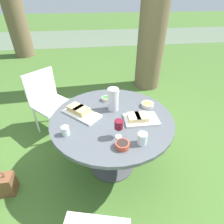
% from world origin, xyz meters
% --- Properties ---
extents(ground_plane, '(40.00, 40.00, 0.00)m').
position_xyz_m(ground_plane, '(0.00, 0.00, 0.00)').
color(ground_plane, '#446B2B').
extents(river_strip, '(40.00, 3.84, 0.01)m').
position_xyz_m(river_strip, '(0.00, 7.50, 0.00)').
color(river_strip, '#6B7F5B').
rests_on(river_strip, ground_plane).
extents(dining_table, '(1.21, 1.21, 0.70)m').
position_xyz_m(dining_table, '(0.00, 0.00, 0.59)').
color(dining_table, '#4C4C51').
rests_on(dining_table, ground_plane).
extents(chair_near_left, '(0.61, 0.61, 0.89)m').
position_xyz_m(chair_near_left, '(-0.77, 0.80, 0.52)').
color(chair_near_left, white).
rests_on(chair_near_left, ground_plane).
extents(water_pitcher, '(0.12, 0.11, 0.24)m').
position_xyz_m(water_pitcher, '(0.03, 0.14, 0.82)').
color(water_pitcher, silver).
rests_on(water_pitcher, dining_table).
extents(wine_glass, '(0.07, 0.07, 0.17)m').
position_xyz_m(wine_glass, '(0.01, -0.29, 0.83)').
color(wine_glass, silver).
rests_on(wine_glass, dining_table).
extents(platter_bread_main, '(0.41, 0.41, 0.07)m').
position_xyz_m(platter_bread_main, '(-0.31, 0.10, 0.73)').
color(platter_bread_main, white).
rests_on(platter_bread_main, dining_table).
extents(platter_charcuterie, '(0.33, 0.22, 0.06)m').
position_xyz_m(platter_charcuterie, '(0.25, -0.09, 0.73)').
color(platter_charcuterie, white).
rests_on(platter_charcuterie, dining_table).
extents(bowl_fries, '(0.13, 0.13, 0.04)m').
position_xyz_m(bowl_fries, '(0.41, 0.14, 0.73)').
color(bowl_fries, beige).
rests_on(bowl_fries, dining_table).
extents(bowl_salad, '(0.09, 0.09, 0.04)m').
position_xyz_m(bowl_salad, '(-0.02, 0.34, 0.72)').
color(bowl_salad, beige).
rests_on(bowl_salad, dining_table).
extents(bowl_olives, '(0.11, 0.11, 0.05)m').
position_xyz_m(bowl_olives, '(0.02, -0.42, 0.73)').
color(bowl_olives, '#B74733').
rests_on(bowl_olives, dining_table).
extents(cup_water_near, '(0.07, 0.07, 0.08)m').
position_xyz_m(cup_water_near, '(-0.43, -0.20, 0.74)').
color(cup_water_near, silver).
rests_on(cup_water_near, dining_table).
extents(cup_water_far, '(0.08, 0.08, 0.10)m').
position_xyz_m(cup_water_far, '(0.19, -0.40, 0.75)').
color(cup_water_far, silver).
rests_on(cup_water_far, dining_table).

